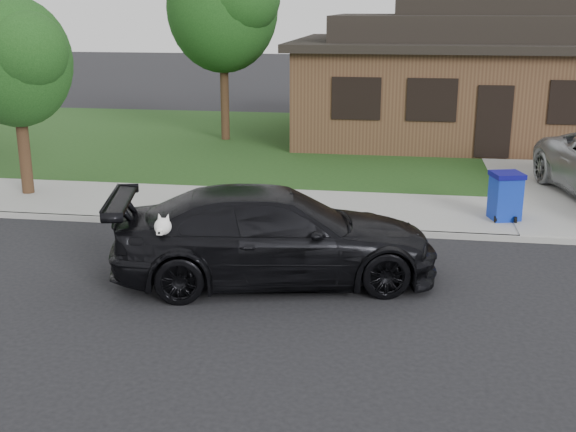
# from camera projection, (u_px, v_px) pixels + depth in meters

# --- Properties ---
(ground) EXTENTS (120.00, 120.00, 0.00)m
(ground) POSITION_uv_depth(u_px,v_px,m) (308.00, 298.00, 11.44)
(ground) COLOR black
(ground) RESTS_ON ground
(sidewalk) EXTENTS (60.00, 3.00, 0.12)m
(sidewalk) POSITION_uv_depth(u_px,v_px,m) (337.00, 210.00, 16.16)
(sidewalk) COLOR gray
(sidewalk) RESTS_ON ground
(curb) EXTENTS (60.00, 0.12, 0.12)m
(curb) POSITION_uv_depth(u_px,v_px,m) (330.00, 230.00, 14.74)
(curb) COLOR gray
(curb) RESTS_ON ground
(lawn) EXTENTS (60.00, 13.00, 0.13)m
(lawn) POSITION_uv_depth(u_px,v_px,m) (359.00, 145.00, 23.75)
(lawn) COLOR #193814
(lawn) RESTS_ON ground
(driveway) EXTENTS (4.50, 13.00, 0.14)m
(driveway) POSITION_uv_depth(u_px,v_px,m) (569.00, 171.00, 20.00)
(driveway) COLOR gray
(driveway) RESTS_ON ground
(sedan) EXTENTS (5.75, 3.36, 1.57)m
(sedan) POSITION_uv_depth(u_px,v_px,m) (275.00, 235.00, 12.02)
(sedan) COLOR black
(sedan) RESTS_ON ground
(recycling_bin) EXTENTS (0.74, 0.74, 1.01)m
(recycling_bin) POSITION_uv_depth(u_px,v_px,m) (505.00, 196.00, 15.13)
(recycling_bin) COLOR #0E2AA0
(recycling_bin) RESTS_ON sidewalk
(house) EXTENTS (12.60, 8.60, 4.65)m
(house) POSITION_uv_depth(u_px,v_px,m) (482.00, 77.00, 24.46)
(house) COLOR #422B1C
(house) RESTS_ON ground
(tree_0) EXTENTS (3.78, 3.60, 6.34)m
(tree_0) POSITION_uv_depth(u_px,v_px,m) (227.00, 5.00, 23.04)
(tree_0) COLOR #332114
(tree_0) RESTS_ON ground
(tree_2) EXTENTS (2.73, 2.60, 4.59)m
(tree_2) POSITION_uv_depth(u_px,v_px,m) (18.00, 60.00, 16.47)
(tree_2) COLOR #332114
(tree_2) RESTS_ON ground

